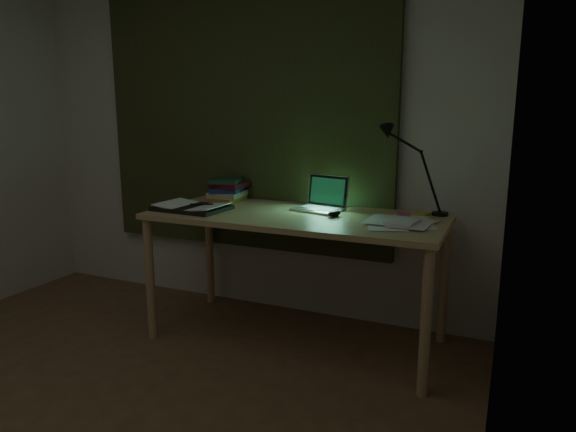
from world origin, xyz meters
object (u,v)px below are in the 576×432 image
object	(u,v)px
book_stack	(228,189)
desk_lamp	(442,173)
laptop	(318,194)
open_textbook	(192,207)
desk	(296,278)
loose_papers	(394,221)

from	to	relation	value
book_stack	desk_lamp	size ratio (longest dim) A/B	0.49
laptop	book_stack	xyz separation A→B (m)	(-0.69, 0.09, -0.02)
laptop	open_textbook	distance (m)	0.79
desk_lamp	book_stack	bearing A→B (deg)	-173.98
desk	book_stack	bearing A→B (deg)	158.34
open_textbook	desk_lamp	xyz separation A→B (m)	(1.45, 0.45, 0.24)
loose_papers	open_textbook	bearing A→B (deg)	-174.09
desk	laptop	bearing A→B (deg)	63.13
loose_papers	desk_lamp	xyz separation A→B (m)	(0.20, 0.32, 0.25)
book_stack	open_textbook	bearing A→B (deg)	-95.59
desk	desk_lamp	distance (m)	1.08
desk	laptop	distance (m)	0.54
desk	book_stack	xyz separation A→B (m)	(-0.61, 0.24, 0.49)
desk	open_textbook	xyz separation A→B (m)	(-0.65, -0.14, 0.42)
laptop	loose_papers	size ratio (longest dim) A/B	0.93
laptop	desk_lamp	xyz separation A→B (m)	(0.72, 0.15, 0.15)
open_textbook	loose_papers	size ratio (longest dim) A/B	1.23
laptop	book_stack	bearing A→B (deg)	-172.82
book_stack	desk_lamp	world-z (taller)	desk_lamp
open_textbook	desk_lamp	size ratio (longest dim) A/B	0.85
book_stack	desk_lamp	bearing A→B (deg)	2.72
laptop	book_stack	size ratio (longest dim) A/B	1.32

